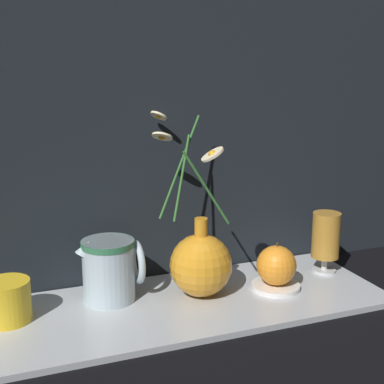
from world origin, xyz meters
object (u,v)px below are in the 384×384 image
Objects in this scene: tea_glass at (326,237)px; yellow_mug at (6,301)px; ceramic_pitcher at (110,267)px; orange_fruit at (276,265)px; vase_with_flowers at (201,262)px.

yellow_mug is at bearing 179.79° from tea_glass.
ceramic_pitcher is 1.47× the size of orange_fruit.
vase_with_flowers is at bearing -177.02° from tea_glass.
vase_with_flowers is 0.38m from yellow_mug.
yellow_mug is at bearing 177.16° from vase_with_flowers.
tea_glass reaches higher than yellow_mug.
yellow_mug is at bearing -173.32° from ceramic_pitcher.
vase_with_flowers is 4.03× the size of orange_fruit.
yellow_mug is 0.71× the size of ceramic_pitcher.
vase_with_flowers is 0.31m from tea_glass.
vase_with_flowers reaches higher than yellow_mug.
vase_with_flowers is 3.84× the size of yellow_mug.
orange_fruit is at bearing -5.05° from yellow_mug.
yellow_mug is 0.68m from tea_glass.
vase_with_flowers reaches higher than tea_glass.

